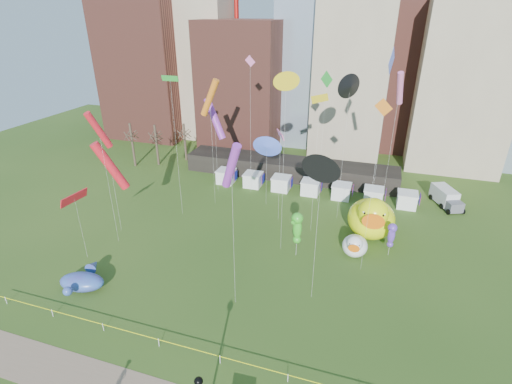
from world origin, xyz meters
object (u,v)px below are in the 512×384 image
(small_duck, at_px, (355,245))
(whale_inflatable, at_px, (83,280))
(big_duck, at_px, (372,217))
(seahorse_purple, at_px, (392,234))
(seahorse_green, at_px, (297,226))
(box_truck, at_px, (446,197))

(small_duck, distance_m, whale_inflatable, 31.67)
(big_duck, distance_m, seahorse_purple, 4.57)
(big_duck, relative_size, small_duck, 2.03)
(seahorse_green, distance_m, box_truck, 28.31)
(seahorse_green, distance_m, seahorse_purple, 11.54)
(big_duck, relative_size, seahorse_green, 1.42)
(big_duck, bearing_deg, small_duck, -110.11)
(small_duck, height_order, seahorse_green, seahorse_green)
(big_duck, height_order, box_truck, big_duck)
(seahorse_green, xyz_separation_m, whale_inflatable, (-20.78, -13.22, -3.30))
(seahorse_purple, bearing_deg, seahorse_green, -148.40)
(small_duck, xyz_separation_m, seahorse_green, (-6.84, -2.28, 2.80))
(seahorse_green, relative_size, box_truck, 0.92)
(big_duck, xyz_separation_m, seahorse_purple, (2.53, -3.80, 0.21))
(seahorse_purple, height_order, box_truck, seahorse_purple)
(small_duck, relative_size, seahorse_purple, 0.92)
(seahorse_purple, bearing_deg, whale_inflatable, -138.62)
(seahorse_purple, distance_m, box_truck, 19.07)
(seahorse_purple, relative_size, box_truck, 0.70)
(seahorse_purple, height_order, whale_inflatable, seahorse_purple)
(seahorse_green, bearing_deg, box_truck, 62.90)
(seahorse_purple, xyz_separation_m, box_truck, (8.17, 17.13, -1.84))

